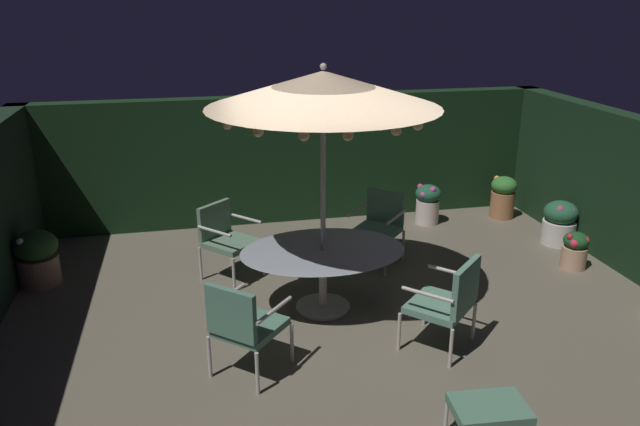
# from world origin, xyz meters

# --- Properties ---
(ground_plane) EXTENTS (8.03, 6.50, 0.02)m
(ground_plane) POSITION_xyz_m (0.00, 0.00, -0.01)
(ground_plane) COLOR #625A4A
(hedge_backdrop_rear) EXTENTS (8.03, 0.30, 1.95)m
(hedge_backdrop_rear) POSITION_xyz_m (0.00, 3.10, 0.98)
(hedge_backdrop_rear) COLOR black
(hedge_backdrop_rear) RESTS_ON ground_plane
(patio_dining_table) EXTENTS (1.84, 1.34, 0.73)m
(patio_dining_table) POSITION_xyz_m (-0.20, 0.09, 0.60)
(patio_dining_table) COLOR #B9AFA6
(patio_dining_table) RESTS_ON ground_plane
(patio_umbrella) EXTENTS (2.42, 2.42, 2.73)m
(patio_umbrella) POSITION_xyz_m (-0.20, 0.09, 2.47)
(patio_umbrella) COLOR #BCAFA8
(patio_umbrella) RESTS_ON ground_plane
(patio_chair_north) EXTENTS (0.82, 0.82, 0.93)m
(patio_chair_north) POSITION_xyz_m (-1.21, 1.18, 0.55)
(patio_chair_north) COLOR #B2B3AC
(patio_chair_north) RESTS_ON ground_plane
(patio_chair_northeast) EXTENTS (0.82, 0.83, 0.97)m
(patio_chair_northeast) POSITION_xyz_m (-1.19, -1.03, 0.56)
(patio_chair_northeast) COLOR #B6B0AC
(patio_chair_northeast) RESTS_ON ground_plane
(patio_chair_east) EXTENTS (0.85, 0.85, 0.97)m
(patio_chair_east) POSITION_xyz_m (0.83, -0.99, 0.55)
(patio_chair_east) COLOR #BBAFA3
(patio_chair_east) RESTS_ON ground_plane
(patio_chair_southeast) EXTENTS (0.83, 0.83, 0.94)m
(patio_chair_southeast) POSITION_xyz_m (0.80, 1.19, 0.55)
(patio_chair_southeast) COLOR #B3ADAC
(patio_chair_southeast) RESTS_ON ground_plane
(ottoman_footrest) EXTENTS (0.61, 0.45, 0.38)m
(ottoman_footrest) POSITION_xyz_m (0.58, -2.38, 0.33)
(ottoman_footrest) COLOR #B8B7A9
(ottoman_footrest) RESTS_ON ground_plane
(potted_plant_left_far) EXTENTS (0.47, 0.47, 0.63)m
(potted_plant_left_far) POSITION_xyz_m (3.50, 1.26, 0.32)
(potted_plant_left_far) COLOR beige
(potted_plant_left_far) RESTS_ON ground_plane
(potted_plant_right_near) EXTENTS (0.39, 0.40, 0.63)m
(potted_plant_right_near) POSITION_xyz_m (1.97, 2.43, 0.34)
(potted_plant_right_near) COLOR beige
(potted_plant_right_near) RESTS_ON ground_plane
(potted_plant_back_right) EXTENTS (0.33, 0.32, 0.50)m
(potted_plant_back_right) POSITION_xyz_m (3.23, 0.46, 0.26)
(potted_plant_back_right) COLOR tan
(potted_plant_back_right) RESTS_ON ground_plane
(potted_plant_right_far) EXTENTS (0.52, 0.52, 0.69)m
(potted_plant_right_far) POSITION_xyz_m (-3.48, 1.43, 0.36)
(potted_plant_right_far) COLOR #866452
(potted_plant_right_far) RESTS_ON ground_plane
(potted_plant_front_corner) EXTENTS (0.40, 0.40, 0.67)m
(potted_plant_front_corner) POSITION_xyz_m (3.24, 2.43, 0.35)
(potted_plant_front_corner) COLOR #A06641
(potted_plant_front_corner) RESTS_ON ground_plane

